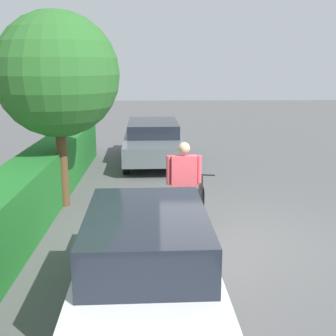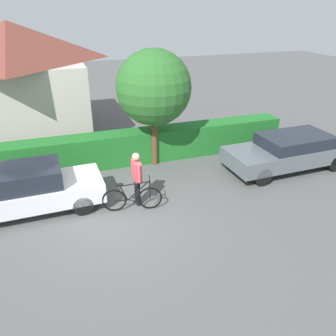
{
  "view_description": "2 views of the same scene",
  "coord_description": "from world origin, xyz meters",
  "px_view_note": "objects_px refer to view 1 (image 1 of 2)",
  "views": [
    {
      "loc": [
        -7.31,
        1.29,
        3.13
      ],
      "look_at": [
        1.55,
        1.07,
        0.97
      ],
      "focal_mm": 46.23,
      "sensor_mm": 36.0,
      "label": 1
    },
    {
      "loc": [
        -1.37,
        -8.0,
        5.54
      ],
      "look_at": [
        1.7,
        0.9,
        1.0
      ],
      "focal_mm": 36.71,
      "sensor_mm": 36.0,
      "label": 2
    }
  ],
  "objects_px": {
    "bicycle": "(199,211)",
    "parked_car_near": "(147,265)",
    "person_rider": "(184,178)",
    "parked_car_far": "(153,140)",
    "tree_kerbside": "(57,75)"
  },
  "relations": [
    {
      "from": "parked_car_far",
      "to": "person_rider",
      "type": "distance_m",
      "value": 5.89
    },
    {
      "from": "parked_car_near",
      "to": "tree_kerbside",
      "type": "bearing_deg",
      "value": 23.67
    },
    {
      "from": "parked_car_far",
      "to": "tree_kerbside",
      "type": "relative_size",
      "value": 1.1
    },
    {
      "from": "parked_car_far",
      "to": "bicycle",
      "type": "bearing_deg",
      "value": -171.39
    },
    {
      "from": "parked_car_far",
      "to": "bicycle",
      "type": "relative_size",
      "value": 2.66
    },
    {
      "from": "person_rider",
      "to": "parked_car_far",
      "type": "bearing_deg",
      "value": 6.28
    },
    {
      "from": "parked_car_near",
      "to": "parked_car_far",
      "type": "height_order",
      "value": "parked_car_near"
    },
    {
      "from": "bicycle",
      "to": "person_rider",
      "type": "xyz_separation_m",
      "value": [
        0.23,
        0.28,
        0.59
      ]
    },
    {
      "from": "bicycle",
      "to": "person_rider",
      "type": "bearing_deg",
      "value": 50.29
    },
    {
      "from": "parked_car_near",
      "to": "tree_kerbside",
      "type": "distance_m",
      "value": 5.35
    },
    {
      "from": "bicycle",
      "to": "tree_kerbside",
      "type": "relative_size",
      "value": 0.41
    },
    {
      "from": "parked_car_near",
      "to": "bicycle",
      "type": "xyz_separation_m",
      "value": [
        2.9,
        -0.92,
        -0.33
      ]
    },
    {
      "from": "parked_car_near",
      "to": "person_rider",
      "type": "bearing_deg",
      "value": -11.57
    },
    {
      "from": "bicycle",
      "to": "parked_car_near",
      "type": "bearing_deg",
      "value": 162.45
    },
    {
      "from": "parked_car_far",
      "to": "parked_car_near",
      "type": "bearing_deg",
      "value": -179.98
    }
  ]
}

